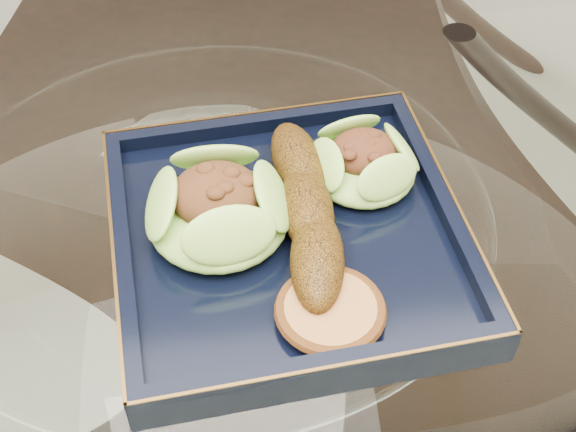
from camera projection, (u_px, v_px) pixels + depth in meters
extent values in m
cylinder|color=white|center=(214.00, 258.00, 0.64)|extent=(1.10, 1.10, 0.01)
torus|color=black|center=(214.00, 258.00, 0.64)|extent=(1.13, 1.13, 0.02)
cylinder|color=black|center=(417.00, 262.00, 1.14)|extent=(0.04, 0.04, 0.75)
cylinder|color=black|center=(13.00, 302.00, 1.09)|extent=(0.04, 0.04, 0.75)
cube|color=black|center=(227.00, 144.00, 1.13)|extent=(0.52, 0.52, 0.04)
cylinder|color=black|center=(96.00, 354.00, 1.19)|extent=(0.03, 0.03, 0.48)
cylinder|color=black|center=(351.00, 367.00, 1.18)|extent=(0.03, 0.03, 0.48)
cylinder|color=black|center=(143.00, 177.00, 1.45)|extent=(0.03, 0.03, 0.48)
cylinder|color=black|center=(352.00, 185.00, 1.44)|extent=(0.03, 0.03, 0.48)
cube|color=black|center=(288.00, 242.00, 0.63)|extent=(0.29, 0.29, 0.02)
ellipsoid|color=#6FAA31|center=(218.00, 212.00, 0.62)|extent=(0.14, 0.14, 0.04)
ellipsoid|color=#5E9B2D|center=(363.00, 165.00, 0.66)|extent=(0.10, 0.10, 0.03)
ellipsoid|color=#573409|center=(307.00, 209.00, 0.62)|extent=(0.04, 0.19, 0.04)
cylinder|color=#B0703A|center=(330.00, 312.00, 0.57)|extent=(0.08, 0.08, 0.01)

